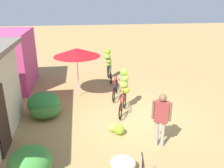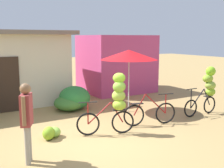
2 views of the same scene
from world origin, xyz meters
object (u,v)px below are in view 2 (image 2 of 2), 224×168
object	(u,v)px
bicycle_near_pile	(115,100)
bicycle_by_shop	(208,87)
bicycle_center_loaded	(150,113)
banana_pile_on_ground	(51,133)
person_vendor	(27,115)
market_umbrella	(129,55)
shop_pink	(116,63)

from	to	relation	value
bicycle_near_pile	bicycle_by_shop	distance (m)	3.87
bicycle_center_loaded	banana_pile_on_ground	world-z (taller)	bicycle_center_loaded
bicycle_near_pile	person_vendor	distance (m)	2.65
bicycle_center_loaded	bicycle_by_shop	size ratio (longest dim) A/B	0.99
bicycle_near_pile	person_vendor	xyz separation A→B (m)	(-2.57, -0.63, 0.10)
bicycle_center_loaded	banana_pile_on_ground	distance (m)	3.05
market_umbrella	bicycle_by_shop	world-z (taller)	market_umbrella
shop_pink	person_vendor	xyz separation A→B (m)	(-5.95, -6.11, -0.32)
market_umbrella	bicycle_near_pile	xyz separation A→B (m)	(-1.65, -1.79, -1.10)
person_vendor	market_umbrella	bearing A→B (deg)	29.82
bicycle_near_pile	bicycle_center_loaded	size ratio (longest dim) A/B	1.03
market_umbrella	bicycle_center_loaded	bearing A→B (deg)	-100.79
market_umbrella	bicycle_center_loaded	world-z (taller)	market_umbrella
shop_pink	bicycle_center_loaded	size ratio (longest dim) A/B	1.92
shop_pink	banana_pile_on_ground	size ratio (longest dim) A/B	5.03
banana_pile_on_ground	person_vendor	distance (m)	1.74
bicycle_by_shop	person_vendor	distance (m)	6.49
bicycle_by_shop	banana_pile_on_ground	world-z (taller)	bicycle_by_shop
market_umbrella	person_vendor	bearing A→B (deg)	-150.18
shop_pink	banana_pile_on_ground	world-z (taller)	shop_pink
shop_pink	bicycle_by_shop	world-z (taller)	shop_pink
bicycle_center_loaded	bicycle_by_shop	distance (m)	2.60
person_vendor	banana_pile_on_ground	bearing A→B (deg)	52.64
bicycle_center_loaded	person_vendor	distance (m)	4.05
market_umbrella	bicycle_by_shop	size ratio (longest dim) A/B	1.34
bicycle_near_pile	bicycle_by_shop	bearing A→B (deg)	2.00
shop_pink	market_umbrella	distance (m)	4.13
market_umbrella	banana_pile_on_ground	size ratio (longest dim) A/B	3.54
banana_pile_on_ground	market_umbrella	bearing A→B (deg)	20.50
banana_pile_on_ground	person_vendor	world-z (taller)	person_vendor
bicycle_center_loaded	bicycle_by_shop	bearing A→B (deg)	-0.38
shop_pink	person_vendor	distance (m)	8.54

